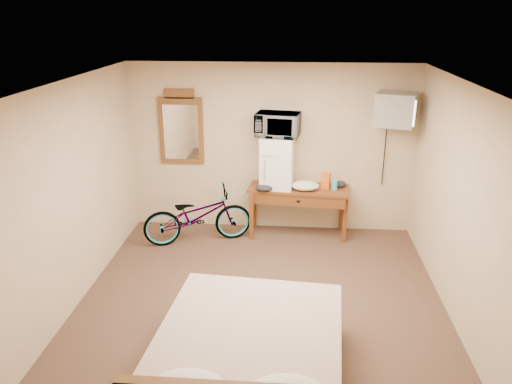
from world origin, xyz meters
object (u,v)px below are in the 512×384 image
Objects in this scene: blue_cup at (334,185)px; wall_mirror at (181,128)px; mini_fridge at (277,162)px; crt_television at (395,109)px; bicycle at (198,216)px; microwave at (278,125)px; bed at (246,368)px; desk at (298,195)px.

blue_cup is 0.13× the size of wall_mirror.
crt_television is at bearing -0.72° from mini_fridge.
wall_mirror reaches higher than blue_cup.
microwave is at bearing -90.17° from bicycle.
crt_television is at bearing 3.83° from blue_cup.
wall_mirror is at bearing 170.81° from mini_fridge.
bed is at bearing -82.69° from microwave.
crt_television is at bearing 8.73° from microwave.
blue_cup is at bearing -176.17° from crt_television.
mini_fridge is at bearing 172.35° from desk.
microwave is 0.27× the size of bed.
wall_mirror is (-2.26, 0.30, 0.72)m from blue_cup.
blue_cup is (0.83, -0.07, -0.30)m from mini_fridge.
wall_mirror reaches higher than desk.
bicycle is (-2.72, -0.36, -1.50)m from crt_television.
wall_mirror reaches higher than bed.
mini_fridge is 1.14× the size of crt_television.
wall_mirror is (-1.43, 0.23, -0.13)m from microwave.
desk is at bearing -178.98° from crt_television.
blue_cup is at bearing -7.63° from wall_mirror.
crt_television is (0.77, 0.05, 1.09)m from blue_cup.
blue_cup is 2.02m from bicycle.
bicycle is 0.69× the size of bed.
mini_fridge is 0.54m from microwave.
wall_mirror is at bearing 172.37° from blue_cup.
microwave is at bearing 175.08° from blue_cup.
crt_television is 0.43× the size of bicycle.
mini_fridge reaches higher than desk.
bicycle is at bearing -172.52° from crt_television.
bed is at bearing -97.54° from desk.
blue_cup is (0.83, -0.07, -0.85)m from microwave.
crt_television is (1.60, -0.02, 0.79)m from mini_fridge.
blue_cup is at bearing -3.18° from desk.
mini_fridge is 5.11× the size of blue_cup.
bed is (0.99, -3.03, -0.12)m from bicycle.
wall_mirror is 0.72× the size of bicycle.
blue_cup is (0.51, -0.03, 0.19)m from desk.
crt_television is 0.60× the size of wall_mirror.
bed is (-1.72, -3.39, -1.62)m from crt_television.
desk is 0.55m from blue_cup.
bed reaches higher than bicycle.
desk is 0.66× the size of bed.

